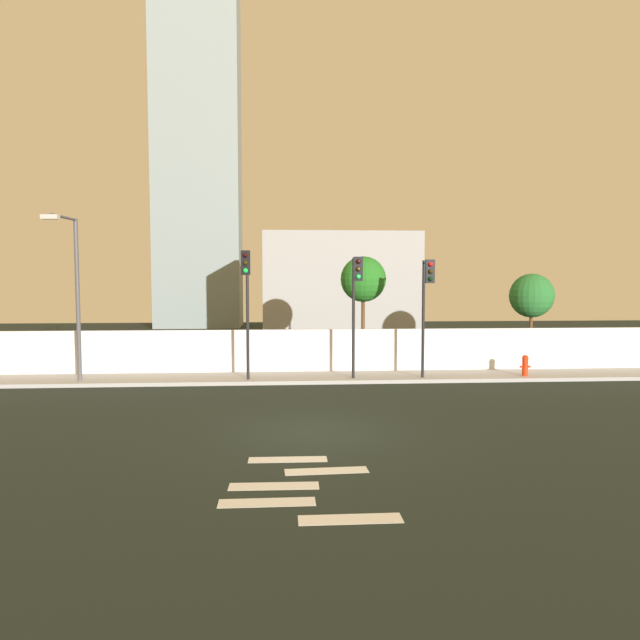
# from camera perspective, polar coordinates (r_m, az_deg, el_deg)

# --- Properties ---
(ground_plane) EXTENTS (80.00, 80.00, 0.00)m
(ground_plane) POSITION_cam_1_polar(r_m,az_deg,el_deg) (16.10, -0.68, -10.83)
(ground_plane) COLOR black
(sidewalk) EXTENTS (36.00, 2.40, 0.15)m
(sidewalk) POSITION_cam_1_polar(r_m,az_deg,el_deg) (24.10, -1.78, -5.64)
(sidewalk) COLOR #A6A6A6
(sidewalk) RESTS_ON ground
(perimeter_wall) EXTENTS (36.00, 0.18, 1.80)m
(perimeter_wall) POSITION_cam_1_polar(r_m,az_deg,el_deg) (25.23, -1.90, -2.97)
(perimeter_wall) COLOR silver
(perimeter_wall) RESTS_ON sidewalk
(crosswalk_marking) EXTENTS (3.25, 3.86, 0.01)m
(crosswalk_marking) POSITION_cam_1_polar(r_m,az_deg,el_deg) (12.17, -1.94, -15.80)
(crosswalk_marking) COLOR silver
(crosswalk_marking) RESTS_ON ground
(traffic_light_left) EXTENTS (0.34, 1.67, 4.79)m
(traffic_light_left) POSITION_cam_1_polar(r_m,az_deg,el_deg) (22.52, 3.51, 2.83)
(traffic_light_left) COLOR black
(traffic_light_left) RESTS_ON sidewalk
(traffic_light_center) EXTENTS (0.35, 1.36, 4.71)m
(traffic_light_center) POSITION_cam_1_polar(r_m,az_deg,el_deg) (23.21, 10.36, 2.63)
(traffic_light_center) COLOR black
(traffic_light_center) RESTS_ON sidewalk
(traffic_light_right) EXTENTS (0.34, 1.63, 5.02)m
(traffic_light_right) POSITION_cam_1_polar(r_m,az_deg,el_deg) (22.40, -7.17, 3.18)
(traffic_light_right) COLOR black
(traffic_light_right) RESTS_ON sidewalk
(street_lamp_curbside) EXTENTS (0.62, 2.28, 6.29)m
(street_lamp_curbside) POSITION_cam_1_polar(r_m,az_deg,el_deg) (24.26, -22.88, 3.29)
(street_lamp_curbside) COLOR #4C4C51
(street_lamp_curbside) RESTS_ON sidewalk
(fire_hydrant) EXTENTS (0.44, 0.26, 0.86)m
(fire_hydrant) POSITION_cam_1_polar(r_m,az_deg,el_deg) (25.45, 19.35, -4.13)
(fire_hydrant) COLOR red
(fire_hydrant) RESTS_ON sidewalk
(roadside_tree_leftmost) EXTENTS (2.03, 2.03, 5.13)m
(roadside_tree_leftmost) POSITION_cam_1_polar(r_m,az_deg,el_deg) (26.18, 4.24, 3.93)
(roadside_tree_leftmost) COLOR brown
(roadside_tree_leftmost) RESTS_ON ground
(roadside_tree_midleft) EXTENTS (2.00, 2.00, 4.36)m
(roadside_tree_midleft) POSITION_cam_1_polar(r_m,az_deg,el_deg) (28.34, 19.92, 2.22)
(roadside_tree_midleft) COLOR brown
(roadside_tree_midleft) RESTS_ON ground
(low_building_distant) EXTENTS (10.05, 6.00, 7.10)m
(low_building_distant) POSITION_cam_1_polar(r_m,az_deg,el_deg) (39.23, 1.88, 3.21)
(low_building_distant) COLOR #9F9F9F
(low_building_distant) RESTS_ON ground
(tower_on_skyline) EXTENTS (7.10, 5.00, 31.10)m
(tower_on_skyline) POSITION_cam_1_polar(r_m,az_deg,el_deg) (52.74, -11.83, 16.48)
(tower_on_skyline) COLOR gray
(tower_on_skyline) RESTS_ON ground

